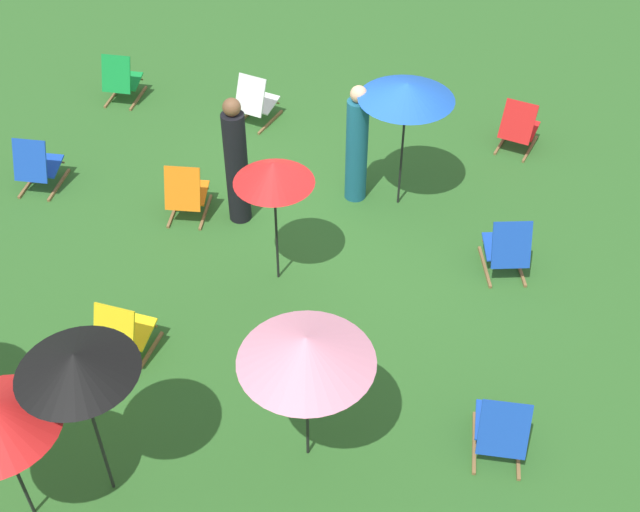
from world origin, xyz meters
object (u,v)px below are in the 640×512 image
deckchair_0 (121,80)px  umbrella_5 (76,363)px  deckchair_4 (501,429)px  deckchair_8 (507,249)px  deckchair_1 (123,334)px  umbrella_0 (407,91)px  deckchair_3 (519,127)px  person_0 (236,164)px  umbrella_1 (274,173)px  deckchair_10 (37,166)px  person_1 (357,147)px  deckchair_5 (256,101)px  deckchair_9 (186,193)px  umbrella_2 (306,350)px

deckchair_0 → umbrella_5: umbrella_5 is taller
deckchair_4 → deckchair_8: same height
deckchair_1 → umbrella_0: umbrella_0 is taller
umbrella_5 → deckchair_8: bearing=-132.5°
deckchair_0 → deckchair_3: same height
deckchair_3 → person_0: bearing=49.6°
deckchair_0 → umbrella_5: 7.59m
umbrella_1 → deckchair_8: bearing=-165.9°
deckchair_10 → person_0: 3.03m
umbrella_1 → deckchair_0: bearing=-45.9°
person_1 → deckchair_5: bearing=2.4°
deckchair_5 → person_1: size_ratio=0.49×
deckchair_9 → deckchair_3: bearing=-155.4°
deckchair_3 → umbrella_1: bearing=66.5°
deckchair_5 → umbrella_2: umbrella_2 is taller
deckchair_1 → umbrella_5: bearing=112.7°
deckchair_3 → umbrella_2: 6.44m
deckchair_10 → umbrella_1: size_ratio=0.47×
deckchair_3 → umbrella_1: 4.72m
umbrella_0 → deckchair_9: bearing=17.3°
umbrella_1 → umbrella_5: umbrella_5 is taller
deckchair_3 → person_0: person_0 is taller
deckchair_10 → deckchair_8: bearing=173.2°
deckchair_0 → deckchair_9: same height
deckchair_0 → deckchair_1: size_ratio=1.00×
deckchair_3 → deckchair_8: same height
umbrella_0 → umbrella_1: 2.24m
deckchair_0 → deckchair_1: (-2.20, 5.32, 0.00)m
deckchair_3 → person_1: bearing=53.0°
deckchair_0 → umbrella_0: bearing=158.0°
umbrella_5 → deckchair_4: bearing=-162.0°
deckchair_8 → umbrella_5: size_ratio=0.44×
deckchair_9 → umbrella_1: 2.18m
deckchair_9 → umbrella_1: bearing=141.4°
deckchair_10 → umbrella_1: bearing=160.2°
umbrella_5 → person_0: umbrella_5 is taller
deckchair_1 → deckchair_8: (-4.13, -2.34, 0.00)m
umbrella_1 → umbrella_5: bearing=75.3°
deckchair_1 → deckchair_9: (0.15, -2.61, 0.00)m
deckchair_10 → person_0: person_0 is taller
umbrella_2 → umbrella_5: size_ratio=0.88×
umbrella_2 → deckchair_10: bearing=-37.6°
deckchair_4 → deckchair_10: 7.34m
deckchair_9 → person_0: size_ratio=0.45×
deckchair_8 → umbrella_1: size_ratio=0.49×
deckchair_0 → person_1: bearing=155.4°
deckchair_10 → deckchair_4: bearing=151.0°
deckchair_0 → umbrella_2: bearing=124.9°
deckchair_3 → deckchair_4: 5.62m
deckchair_5 → person_0: 2.50m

